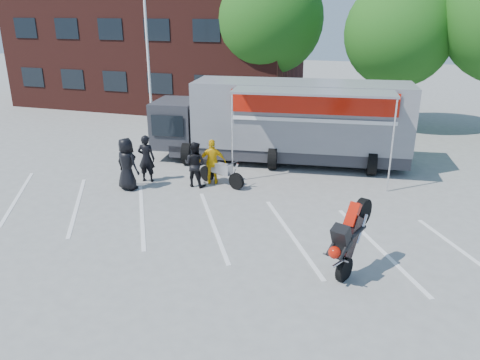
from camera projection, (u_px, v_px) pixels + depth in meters
The scene contains 13 objects.
ground at pixel (194, 238), 13.24m from camera, with size 100.00×100.00×0.00m, color #969691.
parking_bay_lines at pixel (207, 223), 14.13m from camera, with size 18.00×5.00×0.01m, color white.
office_building at pixel (159, 51), 31.00m from camera, with size 18.00×8.00×7.00m, color #4B1D18.
flagpole at pixel (151, 32), 22.23m from camera, with size 1.61×0.12×8.00m.
tree_left at pixel (269, 19), 26.22m from camera, with size 6.12×6.12×8.64m.
tree_mid at pixel (399, 33), 23.55m from camera, with size 5.44×5.44×7.68m.
transporter_truck at pixel (287, 162), 19.80m from camera, with size 10.59×5.10×3.37m, color gray, non-canonical shape.
parked_motorcycle at pixel (221, 185), 17.21m from camera, with size 0.68×2.04×1.07m, color #B3B3B8, non-canonical shape.
stunt_bike_rider at pixel (355, 268), 11.68m from camera, with size 0.83×1.76×2.06m, color black, non-canonical shape.
spectator_leather_a at pixel (127, 164), 16.51m from camera, with size 0.92×0.60×1.89m, color black.
spectator_leather_b at pixel (146, 158), 17.30m from camera, with size 0.65×0.43×1.78m, color black.
spectator_leather_c at pixel (195, 164), 16.85m from camera, with size 0.81×0.63×1.66m, color black.
spectator_hivis at pixel (213, 162), 17.08m from camera, with size 0.98×0.41×1.68m, color yellow.
Camera 1 is at (4.85, -10.92, 6.08)m, focal length 35.00 mm.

